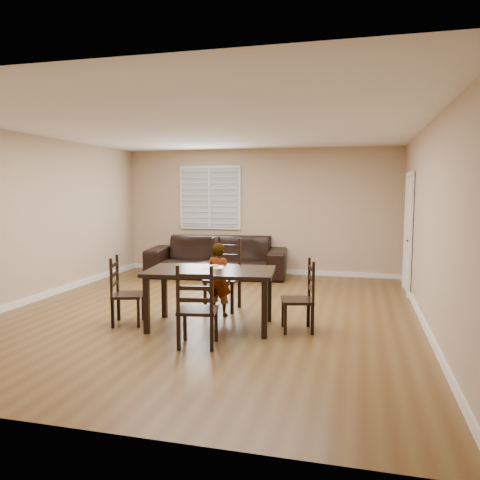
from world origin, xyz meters
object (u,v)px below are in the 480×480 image
(donut, at_px, (215,266))
(sofa, at_px, (217,257))
(dining_table, at_px, (210,276))
(chair_right, at_px, (306,299))
(chair_left, at_px, (120,294))
(chair_far, at_px, (196,311))
(child, at_px, (219,279))
(chair_near, at_px, (225,276))

(donut, distance_m, sofa, 3.54)
(dining_table, bearing_deg, chair_right, 0.67)
(chair_left, height_order, chair_right, same)
(chair_far, bearing_deg, dining_table, -92.34)
(dining_table, bearing_deg, chair_far, -89.63)
(dining_table, bearing_deg, child, 90.00)
(donut, bearing_deg, child, 99.42)
(chair_far, height_order, chair_left, chair_far)
(chair_near, distance_m, chair_left, 1.66)
(donut, bearing_deg, sofa, 106.52)
(chair_near, distance_m, sofa, 2.67)
(dining_table, xyz_separation_m, chair_left, (-1.23, -0.16, -0.27))
(child, bearing_deg, chair_right, 169.78)
(sofa, bearing_deg, dining_table, -80.57)
(chair_far, bearing_deg, donut, -93.52)
(dining_table, relative_size, child, 1.65)
(dining_table, xyz_separation_m, chair_right, (1.23, 0.16, -0.26))
(chair_near, xyz_separation_m, donut, (0.10, -0.87, 0.31))
(donut, bearing_deg, chair_far, -84.26)
(dining_table, distance_m, donut, 0.22)
(chair_right, xyz_separation_m, child, (-1.30, 0.44, 0.11))
(child, bearing_deg, sofa, -64.22)
(chair_near, relative_size, sofa, 0.37)
(chair_far, height_order, donut, chair_far)
(dining_table, xyz_separation_m, child, (-0.07, 0.59, -0.16))
(child, height_order, donut, child)
(chair_far, height_order, chair_right, chair_far)
(sofa, bearing_deg, chair_far, -82.24)
(chair_far, relative_size, chair_right, 1.05)
(chair_near, bearing_deg, sofa, 111.41)
(chair_near, xyz_separation_m, child, (0.03, -0.46, 0.04))
(dining_table, height_order, chair_far, chair_far)
(chair_far, distance_m, chair_right, 1.52)
(dining_table, distance_m, chair_near, 1.07)
(chair_near, bearing_deg, donut, -81.63)
(chair_left, height_order, child, child)
(chair_left, height_order, sofa, chair_left)
(chair_left, distance_m, donut, 1.34)
(chair_near, xyz_separation_m, chair_right, (1.34, -0.90, -0.07))
(donut, bearing_deg, chair_right, -1.39)
(chair_left, xyz_separation_m, chair_right, (2.47, 0.32, 0.00))
(child, distance_m, donut, 0.49)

